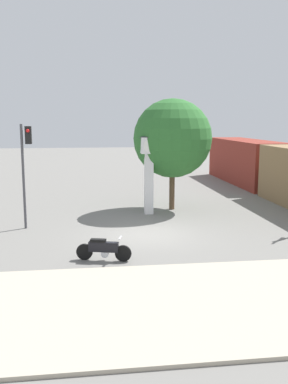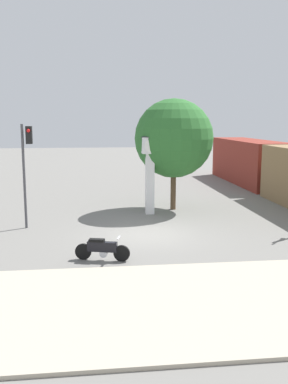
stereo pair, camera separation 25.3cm
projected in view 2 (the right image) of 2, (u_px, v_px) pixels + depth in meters
ground_plane at (147, 235)px, 18.81m from camera, size 120.00×120.00×0.00m
sidewalk_strip at (181, 303)px, 11.70m from camera, size 36.00×6.00×0.10m
motorcycle at (102, 249)px, 15.32m from camera, size 1.97×0.68×0.89m
clock_tower at (150, 161)px, 22.55m from camera, size 1.01×1.01×4.30m
freight_train at (279, 170)px, 28.51m from camera, size 2.80×22.44×3.40m
traffic_light at (26, 158)px, 19.48m from camera, size 0.50×0.35×4.81m
street_tree at (174, 138)px, 23.52m from camera, size 4.34×4.34×6.16m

